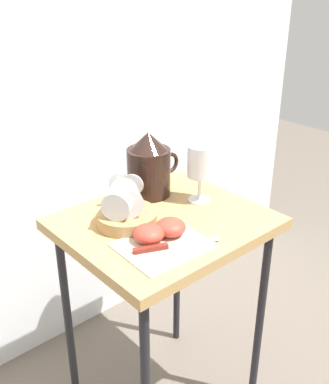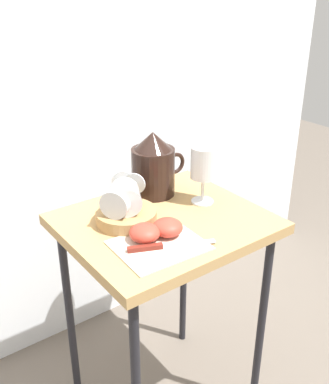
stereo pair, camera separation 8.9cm
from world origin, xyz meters
The scene contains 11 objects.
curtain_drape centered at (0.00, 0.51, 0.94)m, with size 2.40×0.03×1.87m, color white.
table centered at (0.00, 0.00, 0.61)m, with size 0.52×0.45×0.68m.
linen_napkin centered at (-0.09, -0.10, 0.68)m, with size 0.21×0.18×0.00m, color beige.
basket_tray centered at (-0.09, 0.05, 0.70)m, with size 0.16×0.16×0.04m, color #AD8451.
pitcher centered at (0.07, 0.15, 0.76)m, with size 0.18×0.13×0.19m.
wine_glass_upright centered at (0.15, 0.02, 0.79)m, with size 0.07×0.07×0.17m.
wine_glass_tipped_near centered at (-0.09, 0.05, 0.75)m, with size 0.13×0.16×0.08m.
wine_glass_tipped_far centered at (-0.11, 0.05, 0.75)m, with size 0.16×0.14×0.08m.
apple_half_left centered at (-0.11, -0.06, 0.70)m, with size 0.08×0.08×0.04m, color #CC3D2D.
apple_half_right centered at (-0.05, -0.08, 0.70)m, with size 0.08×0.08×0.04m, color #CC3D2D.
knife centered at (-0.10, -0.11, 0.69)m, with size 0.20×0.10×0.01m.
Camera 2 is at (-0.64, -0.87, 1.27)m, focal length 42.76 mm.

